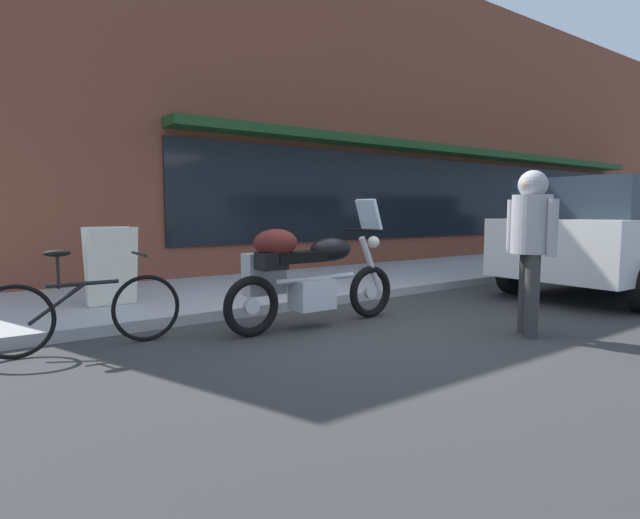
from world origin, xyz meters
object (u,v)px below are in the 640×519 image
Objects in this scene: parked_bicycle at (83,311)px; pedestrian_walking at (531,233)px; parked_minivan at (625,233)px; sandwich_board_sign at (111,266)px; touring_motorcycle at (304,272)px.

pedestrian_walking is (3.71, -2.05, 0.67)m from parked_bicycle.
parked_bicycle is 1.05× the size of pedestrian_walking.
parked_minivan is 4.81× the size of sandwich_board_sign.
touring_motorcycle is 2.42m from sandwich_board_sign.
touring_motorcycle is 1.32× the size of pedestrian_walking.
pedestrian_walking is (-3.63, -0.66, 0.13)m from parked_minivan.
parked_minivan is at bearing -22.99° from sandwich_board_sign.
pedestrian_walking reaches higher than sandwich_board_sign.
pedestrian_walking reaches higher than touring_motorcycle.
pedestrian_walking is at bearing -48.55° from sandwich_board_sign.
parked_minivan reaches higher than pedestrian_walking.
touring_motorcycle is 2.32m from pedestrian_walking.
touring_motorcycle is 5.34m from parked_minivan.
sandwich_board_sign is at bearing 131.45° from pedestrian_walking.
touring_motorcycle is 0.49× the size of parked_minivan.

